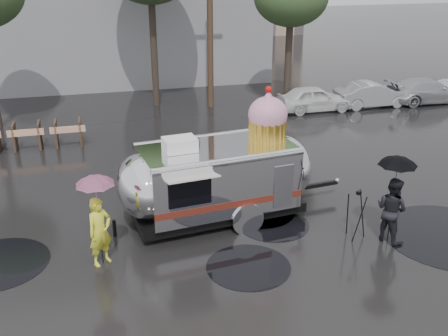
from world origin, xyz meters
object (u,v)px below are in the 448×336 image
object	(u,v)px
airstream_trailer	(220,175)
person_right	(391,210)
person_left	(100,232)
tripod	(357,211)

from	to	relation	value
airstream_trailer	person_right	distance (m)	4.56
person_left	tripod	world-z (taller)	person_left
person_right	airstream_trailer	bearing A→B (deg)	33.81
tripod	person_left	bearing A→B (deg)	154.26
person_left	person_right	distance (m)	7.25
person_right	tripod	size ratio (longest dim) A/B	1.30
airstream_trailer	person_left	xyz separation A→B (m)	(-3.30, -1.59, -0.45)
person_right	tripod	xyz separation A→B (m)	(-0.78, 0.33, -0.10)
airstream_trailer	person_right	size ratio (longest dim) A/B	3.94
person_left	person_right	bearing A→B (deg)	-39.90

